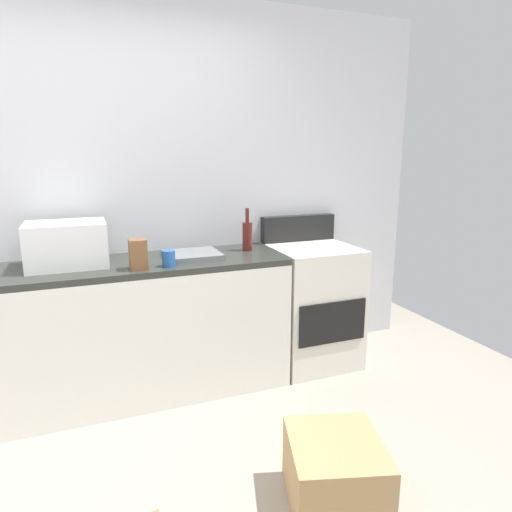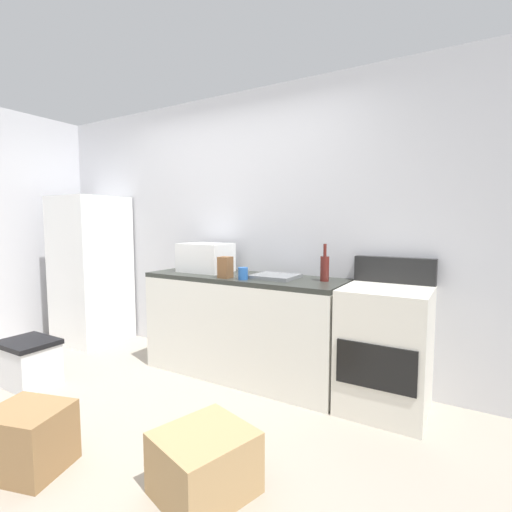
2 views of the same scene
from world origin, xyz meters
name	(u,v)px [view 2 (image 2 of 2)]	position (x,y,z in m)	size (l,w,h in m)	color
ground_plane	(110,428)	(0.00, 0.00, 0.00)	(6.00, 6.00, 0.00)	#9E9384
wall_back	(237,229)	(0.00, 1.55, 1.30)	(5.00, 0.10, 2.60)	silver
kitchen_counter	(244,325)	(0.30, 1.20, 0.45)	(1.80, 0.60, 0.90)	silver
refrigerator	(91,269)	(-1.75, 1.15, 0.83)	(0.68, 0.66, 1.66)	white
stove_oven	(385,347)	(1.52, 1.21, 0.47)	(0.60, 0.61, 1.10)	silver
microwave	(206,258)	(-0.15, 1.24, 1.04)	(0.46, 0.34, 0.27)	white
sink_basin	(275,276)	(0.61, 1.21, 0.92)	(0.36, 0.32, 0.03)	slate
wine_bottle	(325,268)	(1.03, 1.27, 1.01)	(0.07, 0.07, 0.30)	#591E19
coffee_mug	(243,274)	(0.42, 1.01, 0.95)	(0.08, 0.08, 0.10)	#2659A5
knife_block	(225,267)	(0.24, 1.01, 0.99)	(0.10, 0.10, 0.18)	brown
cardboard_box_large	(204,463)	(0.92, -0.15, 0.16)	(0.41, 0.45, 0.32)	tan
cardboard_box_medium	(28,439)	(-0.03, -0.50, 0.18)	(0.40, 0.34, 0.35)	olive
storage_bin	(29,362)	(-1.16, 0.10, 0.19)	(0.46, 0.36, 0.38)	silver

